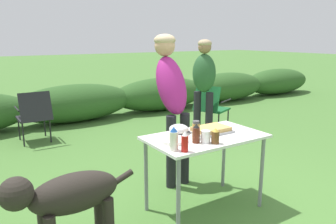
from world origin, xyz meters
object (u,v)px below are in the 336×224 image
Objects in this scene: ketchup_bottle at (185,142)px; camp_chair_near_hedge at (34,114)px; paper_cup_stack at (206,137)px; spice_jar at (196,130)px; bbq_sauce_bottle at (196,134)px; folding_table at (205,144)px; mixing_bowl at (179,129)px; plate_stack at (174,140)px; food_tray at (211,130)px; dog at (66,197)px; mayo_bottle at (174,139)px; standing_person_in_navy_coat at (171,90)px; beer_bottle at (215,136)px; camp_chair_green_behind_table at (211,106)px; standing_person_in_olive_jacket at (204,79)px.

ketchup_bottle reaches higher than camp_chair_near_hedge.
spice_jar is at bearing 90.99° from paper_cup_stack.
bbq_sauce_bottle is (-0.07, 0.05, 0.03)m from paper_cup_stack.
camp_chair_near_hedge is (-0.82, 3.19, -0.33)m from paper_cup_stack.
mixing_bowl is at bearing 131.71° from folding_table.
plate_stack is 1.48× the size of spice_jar.
mixing_bowl is 0.22m from spice_jar.
dog is at bearing -178.25° from food_tray.
camp_chair_near_hedge reaches higher than folding_table.
mayo_bottle is (-0.30, -0.36, 0.05)m from mixing_bowl.
ketchup_bottle is 0.10× the size of standing_person_in_navy_coat.
camp_chair_green_behind_table is at bearing 50.59° from beer_bottle.
plate_stack is at bearing -134.43° from mixing_bowl.
standing_person_in_navy_coat is at bearing 80.81° from beer_bottle.
mayo_bottle reaches higher than folding_table.
ketchup_bottle is 0.20× the size of camp_chair_near_hedge.
folding_table is at bearing 20.03° from mayo_bottle.
dog is (-0.89, 0.26, -0.34)m from ketchup_bottle.
plate_stack is 0.23m from spice_jar.
mayo_bottle reaches higher than mixing_bowl.
dog is at bearing -85.98° from standing_person_in_olive_jacket.
bbq_sauce_bottle reaches higher than food_tray.
paper_cup_stack is 0.10× the size of dog.
camp_chair_green_behind_table is at bearing 44.43° from mayo_bottle.
spice_jar is (0.34, 0.15, -0.01)m from mayo_bottle.
paper_cup_stack is 0.30m from ketchup_bottle.
camp_chair_near_hedge is at bearing 99.27° from ketchup_bottle.
mayo_bottle is at bearing -158.70° from food_tray.
paper_cup_stack is 2.58m from standing_person_in_olive_jacket.
standing_person_in_navy_coat is at bearing 71.21° from bbq_sauce_bottle.
food_tray is 2.27× the size of spice_jar.
mayo_bottle reaches higher than beer_bottle.
standing_person_in_olive_jacket reaches higher than mixing_bowl.
food_tray reaches higher than folding_table.
standing_person_in_olive_jacket reaches higher than food_tray.
camp_chair_near_hedge is (-1.06, 2.97, -0.30)m from food_tray.
mixing_bowl is 1.71× the size of paper_cup_stack.
standing_person_in_olive_jacket is (1.66, 1.97, 0.16)m from bbq_sauce_bottle.
food_tray is 1.54× the size of plate_stack.
bbq_sauce_bottle reaches higher than beer_bottle.
plate_stack is 0.26m from mixing_bowl.
bbq_sauce_bottle reaches higher than plate_stack.
dog is (-2.77, -1.84, -0.51)m from standing_person_in_olive_jacket.
standing_person_in_olive_jacket reaches higher than beer_bottle.
bbq_sauce_bottle is 0.21× the size of camp_chair_green_behind_table.
bbq_sauce_bottle is 1.02× the size of ketchup_bottle.
paper_cup_stack is 0.08m from beer_bottle.
camp_chair_green_behind_table is at bearing 43.36° from mixing_bowl.
spice_jar is (0.04, -0.22, 0.04)m from mixing_bowl.
plate_stack is 0.30× the size of camp_chair_near_hedge.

